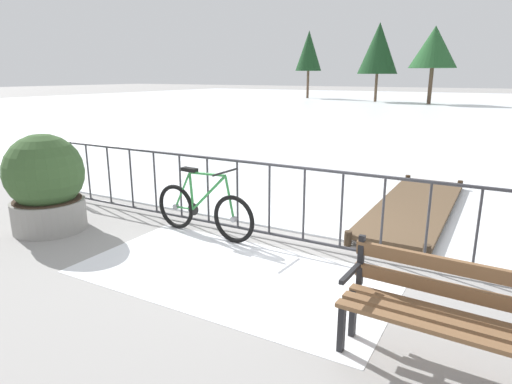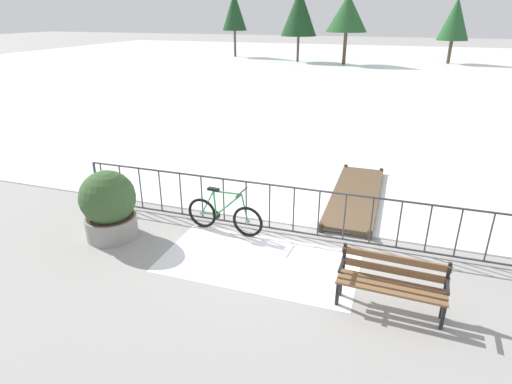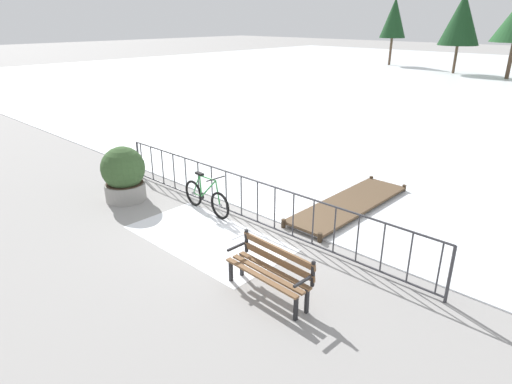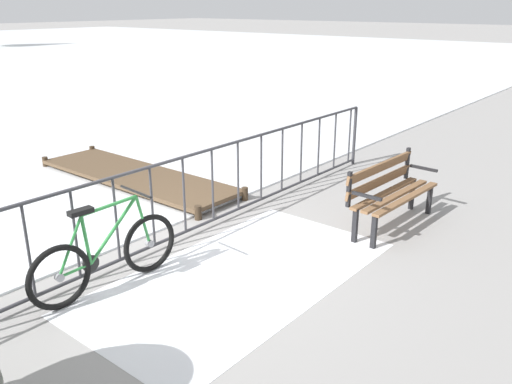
% 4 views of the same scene
% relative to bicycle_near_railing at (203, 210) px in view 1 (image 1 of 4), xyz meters
% --- Properties ---
extents(ground_plane, '(160.00, 160.00, 0.00)m').
position_rel_bicycle_near_railing_xyz_m(ground_plane, '(1.13, 0.31, -0.37)').
color(ground_plane, gray).
extents(frozen_pond, '(80.00, 56.00, 0.03)m').
position_rel_bicycle_near_railing_xyz_m(frozen_pond, '(1.13, 28.71, -0.35)').
color(frozen_pond, white).
rests_on(frozen_pond, ground).
extents(snow_patch, '(3.58, 1.90, 0.01)m').
position_rel_bicycle_near_railing_xyz_m(snow_patch, '(1.05, -0.89, -0.36)').
color(snow_patch, white).
rests_on(snow_patch, ground).
extents(railing_fence, '(9.06, 0.06, 1.07)m').
position_rel_bicycle_near_railing_xyz_m(railing_fence, '(1.13, 0.31, 0.19)').
color(railing_fence, '#38383D').
rests_on(railing_fence, ground).
extents(bicycle_near_railing, '(1.71, 0.52, 0.97)m').
position_rel_bicycle_near_railing_xyz_m(bicycle_near_railing, '(0.00, 0.00, 0.00)').
color(bicycle_near_railing, black).
rests_on(bicycle_near_railing, ground).
extents(park_bench, '(1.62, 0.55, 0.89)m').
position_rel_bicycle_near_railing_xyz_m(park_bench, '(3.37, -1.48, 0.14)').
color(park_bench, brown).
rests_on(park_bench, ground).
extents(planter_with_shrub, '(1.10, 1.10, 1.41)m').
position_rel_bicycle_near_railing_xyz_m(planter_with_shrub, '(-2.10, -0.92, 0.32)').
color(planter_with_shrub, gray).
rests_on(planter_with_shrub, ground).
extents(wooden_dock, '(1.10, 3.98, 0.20)m').
position_rel_bicycle_near_railing_xyz_m(wooden_dock, '(2.40, 2.55, -0.25)').
color(wooden_dock, brown).
rests_on(wooden_dock, ground).
extents(tree_centre, '(3.20, 3.20, 6.26)m').
position_rel_bicycle_near_railing_xyz_m(tree_centre, '(-6.30, 32.69, 3.88)').
color(tree_centre, brown).
rests_on(tree_centre, ground).
extents(tree_east_mid, '(2.43, 2.43, 6.17)m').
position_rel_bicycle_near_railing_xyz_m(tree_east_mid, '(-13.53, 35.41, 3.97)').
color(tree_east_mid, brown).
rests_on(tree_east_mid, ground).
extents(tree_far_east, '(3.48, 3.48, 5.71)m').
position_rel_bicycle_near_railing_xyz_m(tree_far_east, '(-1.95, 31.86, 3.81)').
color(tree_far_east, brown).
rests_on(tree_far_east, ground).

